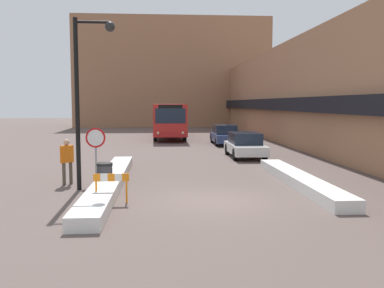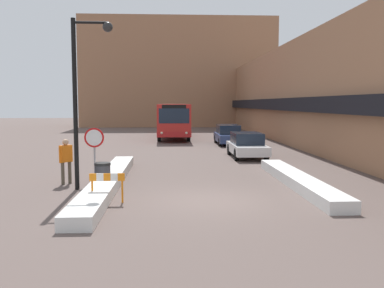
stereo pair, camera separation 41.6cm
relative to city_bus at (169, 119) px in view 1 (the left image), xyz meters
name	(u,v)px [view 1 (the left image)]	position (x,y,z in m)	size (l,w,h in m)	color
ground_plane	(214,201)	(0.91, -25.26, -1.69)	(160.00, 160.00, 0.00)	brown
building_row_right	(292,96)	(10.88, -1.26, 2.12)	(5.50, 60.00, 7.65)	#996B4C
building_backdrop_far	(172,74)	(0.91, 21.23, 5.53)	(26.00, 8.00, 14.45)	#996B4C
snow_bank_left	(110,181)	(-2.69, -22.57, -1.50)	(0.90, 11.88, 0.39)	silver
snow_bank_right	(299,180)	(4.51, -22.83, -1.49)	(0.90, 8.88, 0.40)	silver
city_bus	(169,119)	(0.00, 0.00, 0.00)	(2.72, 11.34, 3.05)	red
parked_car_front	(245,145)	(4.11, -14.27, -0.97)	(1.86, 4.40, 1.43)	silver
parked_car_back	(225,135)	(4.11, -6.41, -0.95)	(1.81, 4.56, 1.49)	navy
stop_sign	(96,144)	(-3.28, -22.03, -0.12)	(0.76, 0.08, 2.18)	gray
street_lamp	(85,84)	(-3.44, -23.16, 2.11)	(1.46, 0.36, 6.10)	black
pedestrian	(67,157)	(-4.37, -22.09, -0.64)	(0.48, 0.49, 1.75)	brown
trash_bin	(105,176)	(-2.83, -22.99, -1.21)	(0.59, 0.59, 0.95)	#38383D
construction_barricade	(111,182)	(-2.33, -25.37, -1.02)	(1.10, 0.06, 0.94)	orange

